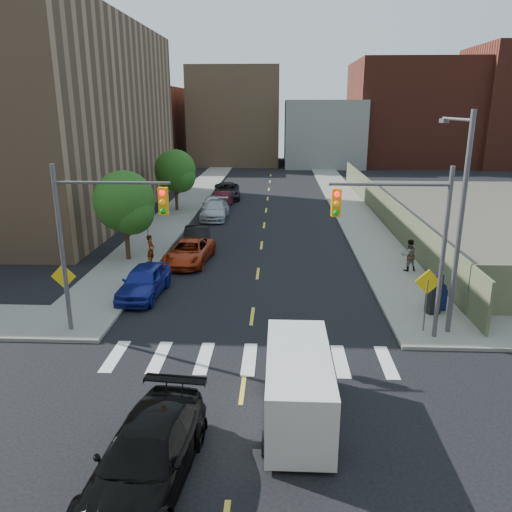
# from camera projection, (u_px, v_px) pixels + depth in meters

# --- Properties ---
(ground) EXTENTS (160.00, 160.00, 0.00)m
(ground) POSITION_uv_depth(u_px,v_px,m) (238.00, 424.00, 14.87)
(ground) COLOR black
(ground) RESTS_ON ground
(sidewalk_nw) EXTENTS (3.50, 73.00, 0.15)m
(sidewalk_nw) POSITION_uv_depth(u_px,v_px,m) (198.00, 192.00, 54.88)
(sidewalk_nw) COLOR gray
(sidewalk_nw) RESTS_ON ground
(sidewalk_ne) EXTENTS (3.50, 73.00, 0.15)m
(sidewalk_ne) POSITION_uv_depth(u_px,v_px,m) (340.00, 193.00, 54.21)
(sidewalk_ne) COLOR gray
(sidewalk_ne) RESTS_ON ground
(fence_north) EXTENTS (0.12, 44.00, 2.50)m
(fence_north) POSITION_uv_depth(u_px,v_px,m) (382.00, 206.00, 40.87)
(fence_north) COLOR #666E4D
(fence_north) RESTS_ON ground
(building_nw) EXTENTS (22.00, 30.00, 16.00)m
(building_nw) POSITION_uv_depth(u_px,v_px,m) (7.00, 120.00, 42.22)
(building_nw) COLOR #8C6B4C
(building_nw) RESTS_ON ground
(bg_bldg_west) EXTENTS (14.00, 18.00, 12.00)m
(bg_bldg_west) POSITION_uv_depth(u_px,v_px,m) (137.00, 126.00, 81.07)
(bg_bldg_west) COLOR #592319
(bg_bldg_west) RESTS_ON ground
(bg_bldg_midwest) EXTENTS (14.00, 16.00, 15.00)m
(bg_bldg_midwest) POSITION_uv_depth(u_px,v_px,m) (236.00, 116.00, 81.85)
(bg_bldg_midwest) COLOR #8C6B4C
(bg_bldg_midwest) RESTS_ON ground
(bg_bldg_center) EXTENTS (12.00, 16.00, 10.00)m
(bg_bldg_center) POSITION_uv_depth(u_px,v_px,m) (322.00, 133.00, 80.04)
(bg_bldg_center) COLOR gray
(bg_bldg_center) RESTS_ON ground
(bg_bldg_east) EXTENTS (18.00, 18.00, 16.00)m
(bg_bldg_east) POSITION_uv_depth(u_px,v_px,m) (409.00, 113.00, 80.48)
(bg_bldg_east) COLOR #592319
(bg_bldg_east) RESTS_ON ground
(signal_nw) EXTENTS (4.59, 0.30, 7.00)m
(signal_nw) POSITION_uv_depth(u_px,v_px,m) (97.00, 228.00, 19.56)
(signal_nw) COLOR #59595E
(signal_nw) RESTS_ON ground
(signal_ne) EXTENTS (4.59, 0.30, 7.00)m
(signal_ne) POSITION_uv_depth(u_px,v_px,m) (405.00, 231.00, 19.04)
(signal_ne) COLOR #59595E
(signal_ne) RESTS_ON ground
(streetlight_ne) EXTENTS (0.25, 3.70, 9.00)m
(streetlight_ne) POSITION_uv_depth(u_px,v_px,m) (458.00, 209.00, 19.61)
(streetlight_ne) COLOR #59595E
(streetlight_ne) RESTS_ON ground
(warn_sign_nw) EXTENTS (1.06, 0.06, 2.83)m
(warn_sign_nw) POSITION_uv_depth(u_px,v_px,m) (64.00, 283.00, 20.85)
(warn_sign_nw) COLOR #59595E
(warn_sign_nw) RESTS_ON ground
(warn_sign_ne) EXTENTS (1.06, 0.06, 2.83)m
(warn_sign_ne) POSITION_uv_depth(u_px,v_px,m) (427.00, 289.00, 20.20)
(warn_sign_ne) COLOR #59595E
(warn_sign_ne) RESTS_ON ground
(warn_sign_midwest) EXTENTS (1.06, 0.06, 2.83)m
(warn_sign_midwest) POSITION_uv_depth(u_px,v_px,m) (147.00, 216.00, 33.77)
(warn_sign_midwest) COLOR #59595E
(warn_sign_midwest) RESTS_ON ground
(tree_west_near) EXTENTS (3.66, 3.64, 5.52)m
(tree_west_near) POSITION_uv_depth(u_px,v_px,m) (125.00, 205.00, 29.56)
(tree_west_near) COLOR #332114
(tree_west_near) RESTS_ON ground
(tree_west_far) EXTENTS (3.66, 3.64, 5.52)m
(tree_west_far) POSITION_uv_depth(u_px,v_px,m) (175.00, 173.00, 43.91)
(tree_west_far) COLOR #332114
(tree_west_far) RESTS_ON ground
(parked_car_blue) EXTENTS (2.13, 4.64, 1.54)m
(parked_car_blue) POSITION_uv_depth(u_px,v_px,m) (144.00, 281.00, 24.73)
(parked_car_blue) COLOR navy
(parked_car_blue) RESTS_ON ground
(parked_car_black) EXTENTS (2.01, 4.67, 1.49)m
(parked_car_black) POSITION_uv_depth(u_px,v_px,m) (197.00, 239.00, 32.68)
(parked_car_black) COLOR black
(parked_car_black) RESTS_ON ground
(parked_car_red) EXTENTS (2.78, 5.19, 1.39)m
(parked_car_red) POSITION_uv_depth(u_px,v_px,m) (190.00, 252.00, 30.02)
(parked_car_red) COLOR #A22C10
(parked_car_red) RESTS_ON ground
(parked_car_silver) EXTENTS (2.10, 5.15, 1.49)m
(parked_car_silver) POSITION_uv_depth(u_px,v_px,m) (215.00, 210.00, 41.87)
(parked_car_silver) COLOR #B4B8BD
(parked_car_silver) RESTS_ON ground
(parked_car_white) EXTENTS (1.85, 4.46, 1.51)m
(parked_car_white) POSITION_uv_depth(u_px,v_px,m) (213.00, 204.00, 44.20)
(parked_car_white) COLOR silver
(parked_car_white) RESTS_ON ground
(parked_car_maroon) EXTENTS (1.95, 4.66, 1.50)m
(parked_car_maroon) POSITION_uv_depth(u_px,v_px,m) (221.00, 200.00, 46.36)
(parked_car_maroon) COLOR #450D17
(parked_car_maroon) RESTS_ON ground
(parked_car_grey) EXTENTS (3.17, 5.92, 1.58)m
(parked_car_grey) POSITION_uv_depth(u_px,v_px,m) (227.00, 191.00, 51.05)
(parked_car_grey) COLOR black
(parked_car_grey) RESTS_ON ground
(black_sedan) EXTENTS (2.71, 5.58, 1.56)m
(black_sedan) POSITION_uv_depth(u_px,v_px,m) (146.00, 456.00, 12.36)
(black_sedan) COLOR black
(black_sedan) RESTS_ON ground
(cargo_van) EXTENTS (2.03, 4.85, 2.22)m
(cargo_van) POSITION_uv_depth(u_px,v_px,m) (298.00, 383.00, 14.90)
(cargo_van) COLOR silver
(cargo_van) RESTS_ON ground
(mailbox) EXTENTS (0.62, 0.54, 1.30)m
(mailbox) POSITION_uv_depth(u_px,v_px,m) (439.00, 297.00, 22.69)
(mailbox) COLOR navy
(mailbox) RESTS_ON sidewalk_ne
(payphone) EXTENTS (0.66, 0.59, 1.85)m
(payphone) POSITION_uv_depth(u_px,v_px,m) (434.00, 294.00, 22.25)
(payphone) COLOR black
(payphone) RESTS_ON sidewalk_ne
(pedestrian_west) EXTENTS (0.44, 0.66, 1.79)m
(pedestrian_west) POSITION_uv_depth(u_px,v_px,m) (151.00, 250.00, 29.12)
(pedestrian_west) COLOR gray
(pedestrian_west) RESTS_ON sidewalk_nw
(pedestrian_east) EXTENTS (0.99, 0.83, 1.81)m
(pedestrian_east) POSITION_uv_depth(u_px,v_px,m) (409.00, 255.00, 28.06)
(pedestrian_east) COLOR gray
(pedestrian_east) RESTS_ON sidewalk_ne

